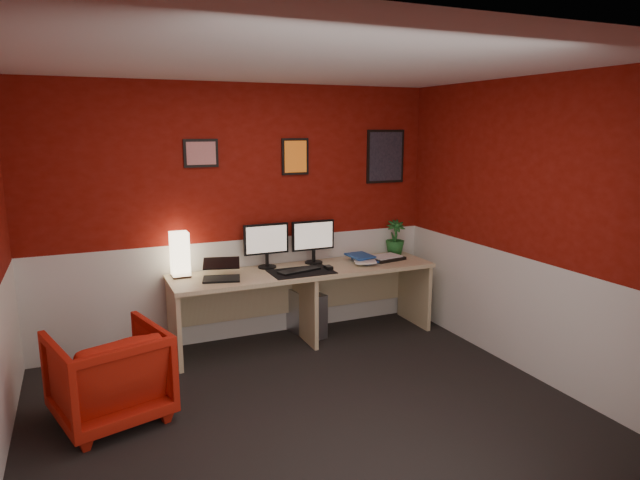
% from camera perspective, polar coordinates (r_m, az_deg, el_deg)
% --- Properties ---
extents(ground, '(4.00, 3.50, 0.01)m').
position_cam_1_polar(ground, '(4.30, -0.95, -17.56)').
color(ground, black).
rests_on(ground, ground).
extents(ceiling, '(4.00, 3.50, 0.01)m').
position_cam_1_polar(ceiling, '(3.78, -1.09, 17.77)').
color(ceiling, white).
rests_on(ceiling, ground).
extents(wall_back, '(4.00, 0.01, 2.50)m').
position_cam_1_polar(wall_back, '(5.48, -8.06, 2.59)').
color(wall_back, maroon).
rests_on(wall_back, ground).
extents(wall_front, '(4.00, 0.01, 2.50)m').
position_cam_1_polar(wall_front, '(2.39, 15.51, -9.40)').
color(wall_front, maroon).
rests_on(wall_front, ground).
extents(wall_right, '(0.01, 3.50, 2.50)m').
position_cam_1_polar(wall_right, '(4.96, 20.87, 1.01)').
color(wall_right, maroon).
rests_on(wall_right, ground).
extents(wainscot_back, '(4.00, 0.01, 1.00)m').
position_cam_1_polar(wainscot_back, '(5.64, -7.84, -4.97)').
color(wainscot_back, silver).
rests_on(wainscot_back, ground).
extents(wainscot_right, '(0.01, 3.50, 1.00)m').
position_cam_1_polar(wainscot_right, '(5.13, 20.23, -7.25)').
color(wainscot_right, silver).
rests_on(wainscot_right, ground).
extents(desk, '(2.60, 0.65, 0.73)m').
position_cam_1_polar(desk, '(5.53, -1.55, -6.65)').
color(desk, tan).
rests_on(desk, ground).
extents(shoji_lamp, '(0.16, 0.16, 0.40)m').
position_cam_1_polar(shoji_lamp, '(5.26, -14.16, -1.57)').
color(shoji_lamp, '#FFE5B2').
rests_on(shoji_lamp, desk).
extents(laptop, '(0.38, 0.31, 0.22)m').
position_cam_1_polar(laptop, '(5.10, -10.09, -2.85)').
color(laptop, black).
rests_on(laptop, desk).
extents(monitor_left, '(0.45, 0.06, 0.58)m').
position_cam_1_polar(monitor_left, '(5.44, -5.49, 0.13)').
color(monitor_left, black).
rests_on(monitor_left, desk).
extents(monitor_right, '(0.45, 0.06, 0.58)m').
position_cam_1_polar(monitor_right, '(5.60, -0.66, 0.51)').
color(monitor_right, black).
rests_on(monitor_right, desk).
extents(desk_mat, '(0.60, 0.38, 0.01)m').
position_cam_1_polar(desk_mat, '(5.31, -1.92, -3.27)').
color(desk_mat, black).
rests_on(desk_mat, desk).
extents(keyboard, '(0.44, 0.24, 0.02)m').
position_cam_1_polar(keyboard, '(5.32, -2.16, -3.13)').
color(keyboard, black).
rests_on(keyboard, desk_mat).
extents(mouse, '(0.06, 0.10, 0.03)m').
position_cam_1_polar(mouse, '(5.40, 0.87, -2.83)').
color(mouse, black).
rests_on(mouse, desk_mat).
extents(book_bottom, '(0.22, 0.28, 0.03)m').
position_cam_1_polar(book_bottom, '(5.67, 3.89, -2.24)').
color(book_bottom, '#214C99').
rests_on(book_bottom, desk).
extents(book_middle, '(0.31, 0.35, 0.02)m').
position_cam_1_polar(book_middle, '(5.62, 3.49, -2.10)').
color(book_middle, silver).
rests_on(book_middle, book_bottom).
extents(book_top, '(0.23, 0.31, 0.03)m').
position_cam_1_polar(book_top, '(5.64, 3.16, -1.77)').
color(book_top, '#214C99').
rests_on(book_top, book_middle).
extents(zen_tray, '(0.39, 0.31, 0.03)m').
position_cam_1_polar(zen_tray, '(5.84, 6.75, -1.87)').
color(zen_tray, black).
rests_on(zen_tray, desk).
extents(potted_plant, '(0.24, 0.24, 0.37)m').
position_cam_1_polar(potted_plant, '(6.08, 7.71, 0.27)').
color(potted_plant, '#19591E').
rests_on(potted_plant, desk).
extents(pc_tower, '(0.30, 0.48, 0.45)m').
position_cam_1_polar(pc_tower, '(5.73, -1.38, -7.48)').
color(pc_tower, '#99999E').
rests_on(pc_tower, ground).
extents(armchair, '(0.91, 0.92, 0.68)m').
position_cam_1_polar(armchair, '(4.38, -20.80, -12.79)').
color(armchair, '#B91707').
rests_on(armchair, ground).
extents(art_left, '(0.32, 0.02, 0.26)m').
position_cam_1_polar(art_left, '(5.32, -12.10, 8.69)').
color(art_left, red).
rests_on(art_left, wall_back).
extents(art_center, '(0.28, 0.02, 0.36)m').
position_cam_1_polar(art_center, '(5.58, -2.56, 8.53)').
color(art_center, orange).
rests_on(art_center, wall_back).
extents(art_right, '(0.44, 0.02, 0.56)m').
position_cam_1_polar(art_right, '(6.03, 6.71, 8.50)').
color(art_right, black).
rests_on(art_right, wall_back).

